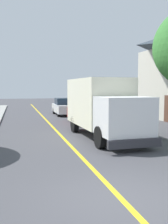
# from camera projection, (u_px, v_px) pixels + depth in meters

# --- Properties ---
(ground_plane) EXTENTS (120.00, 120.00, 0.00)m
(ground_plane) POSITION_uv_depth(u_px,v_px,m) (120.00, 197.00, 6.59)
(ground_plane) COLOR #424247
(centre_line_yellow) EXTENTS (0.16, 56.00, 0.01)m
(centre_line_yellow) POSITION_uv_depth(u_px,v_px,m) (58.00, 132.00, 16.23)
(centre_line_yellow) COLOR gold
(centre_line_yellow) RESTS_ON ground
(box_truck) EXTENTS (2.65, 7.26, 3.20)m
(box_truck) POSITION_uv_depth(u_px,v_px,m) (102.00, 105.00, 14.46)
(box_truck) COLOR #F2EDCC
(box_truck) RESTS_ON ground
(parked_car_near) EXTENTS (1.89, 4.44, 1.67)m
(parked_car_near) POSITION_uv_depth(u_px,v_px,m) (83.00, 113.00, 20.35)
(parked_car_near) COLOR maroon
(parked_car_near) RESTS_ON ground
(parked_car_mid) EXTENTS (1.83, 4.41, 1.67)m
(parked_car_mid) POSITION_uv_depth(u_px,v_px,m) (64.00, 107.00, 26.24)
(parked_car_mid) COLOR silver
(parked_car_mid) RESTS_ON ground
(parked_van_across) EXTENTS (1.84, 4.42, 1.67)m
(parked_van_across) POSITION_uv_depth(u_px,v_px,m) (119.00, 113.00, 20.26)
(parked_van_across) COLOR #B7B7BC
(parked_van_across) RESTS_ON ground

